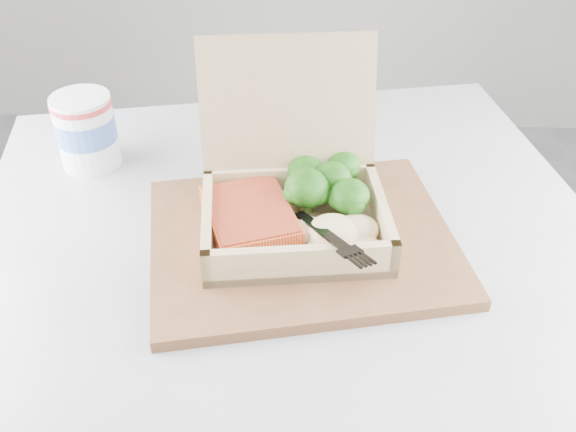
{
  "coord_description": "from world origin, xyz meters",
  "views": [
    {
      "loc": [
        -0.4,
        -0.08,
        1.15
      ],
      "look_at": [
        -0.43,
        0.45,
        0.74
      ],
      "focal_mm": 40.0,
      "sensor_mm": 36.0,
      "label": 1
    }
  ],
  "objects_px": {
    "cafe_table": "(294,354)",
    "serving_tray": "(302,240)",
    "paper_cup": "(86,129)",
    "takeout_container": "(292,185)"
  },
  "relations": [
    {
      "from": "paper_cup",
      "to": "cafe_table",
      "type": "bearing_deg",
      "value": -29.9
    },
    {
      "from": "paper_cup",
      "to": "serving_tray",
      "type": "bearing_deg",
      "value": -28.76
    },
    {
      "from": "cafe_table",
      "to": "serving_tray",
      "type": "relative_size",
      "value": 2.58
    },
    {
      "from": "takeout_container",
      "to": "paper_cup",
      "type": "distance_m",
      "value": 0.3
    },
    {
      "from": "cafe_table",
      "to": "paper_cup",
      "type": "xyz_separation_m",
      "value": [
        -0.27,
        0.16,
        0.23
      ]
    },
    {
      "from": "cafe_table",
      "to": "serving_tray",
      "type": "bearing_deg",
      "value": 24.37
    },
    {
      "from": "paper_cup",
      "to": "takeout_container",
      "type": "bearing_deg",
      "value": -24.82
    },
    {
      "from": "serving_tray",
      "to": "takeout_container",
      "type": "height_order",
      "value": "takeout_container"
    },
    {
      "from": "cafe_table",
      "to": "paper_cup",
      "type": "height_order",
      "value": "paper_cup"
    },
    {
      "from": "cafe_table",
      "to": "takeout_container",
      "type": "relative_size",
      "value": 3.81
    }
  ]
}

